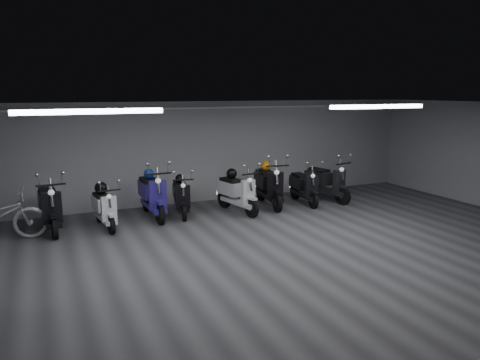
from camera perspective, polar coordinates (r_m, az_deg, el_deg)
name	(u,v)px	position (r m, az deg, el deg)	size (l,w,h in m)	color
floor	(277,262)	(8.46, 4.62, -10.24)	(14.00, 10.00, 0.01)	#38383B
ceiling	(279,107)	(7.89, 4.94, 9.14)	(14.00, 10.00, 0.01)	slate
back_wall	(191,153)	(12.62, -6.22, 3.43)	(14.00, 0.01, 2.80)	gray
fluor_strip_left	(90,111)	(7.95, -18.33, 8.17)	(2.40, 0.18, 0.08)	white
fluor_strip_right	(378,107)	(10.44, 16.94, 8.82)	(2.40, 0.18, 0.08)	white
conduit	(191,108)	(12.43, -6.21, 8.96)	(0.05, 0.05, 13.60)	white
scooter_1	(49,200)	(10.84, -22.84, -2.28)	(0.65, 1.95, 1.45)	black
scooter_2	(104,202)	(10.71, -16.70, -2.69)	(0.54, 1.62, 1.21)	silver
scooter_4	(152,188)	(11.28, -10.97, -0.98)	(0.67, 2.01, 1.50)	navy
scooter_5	(181,191)	(11.42, -7.41, -1.36)	(0.56, 1.68, 1.25)	black
scooter_6	(237,187)	(11.57, -0.34, -0.83)	(0.61, 1.82, 1.36)	white
scooter_7	(269,179)	(12.23, 3.66, 0.14)	(0.67, 2.02, 1.50)	black
scooter_8	(304,181)	(12.60, 8.08, -0.14)	(0.57, 1.71, 1.28)	black
scooter_9	(326,176)	(13.07, 10.80, 0.49)	(0.63, 1.90, 1.42)	black
helmet_0	(149,174)	(11.49, -11.38, 0.77)	(0.25, 0.25, 0.25)	#0E319B
helmet_1	(180,179)	(11.60, -7.58, 0.17)	(0.24, 0.24, 0.24)	black
helmet_2	(266,166)	(12.43, 3.25, 1.78)	(0.26, 0.26, 0.26)	orange
helmet_3	(101,188)	(10.86, -17.07, -0.96)	(0.29, 0.29, 0.29)	black
helmet_4	(232,174)	(11.72, -1.06, 0.81)	(0.27, 0.27, 0.27)	black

